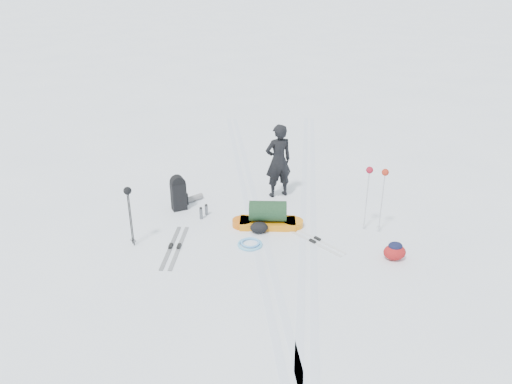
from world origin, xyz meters
TOP-DOWN VIEW (x-y plane):
  - ground at (0.00, 0.00)m, footprint 200.00×200.00m
  - snow_hill_backdrop at (62.69, 84.02)m, footprint 359.50×192.00m
  - ski_tracks at (0.61, 0.88)m, footprint 3.38×17.97m
  - skier at (0.59, 1.95)m, footprint 0.80×0.65m
  - pulk_sled at (0.23, 0.30)m, footprint 1.65×0.61m
  - expedition_rucksack at (-1.83, 1.31)m, footprint 0.76×0.84m
  - ski_poles_black at (-2.68, -0.40)m, footprint 0.16×0.17m
  - ski_poles_silver at (2.54, 0.01)m, footprint 0.45×0.29m
  - touring_skis_grey at (-1.79, -0.57)m, footprint 0.44×1.79m
  - touring_skis_white at (1.21, -0.42)m, footprint 1.20×1.37m
  - rope_coil at (-0.19, -0.52)m, footprint 0.66×0.66m
  - small_daypack at (2.70, -1.20)m, footprint 0.47×0.36m
  - thermos_pair at (-1.25, 0.82)m, footprint 0.20×0.28m
  - stuff_sack at (0.02, 0.01)m, footprint 0.46×0.38m

SIDE VIEW (x-z plane):
  - snow_hill_backdrop at x=62.69m, z-range -150.24..12.21m
  - ground at x=0.00m, z-range 0.00..0.00m
  - ski_tracks at x=0.61m, z-range 0.00..0.01m
  - touring_skis_white at x=1.21m, z-range -0.02..0.04m
  - touring_skis_grey at x=-1.79m, z-range -0.02..0.05m
  - rope_coil at x=-0.19m, z-range 0.00..0.06m
  - stuff_sack at x=0.02m, z-range 0.00..0.25m
  - thermos_pair at x=-1.25m, z-range -0.01..0.29m
  - small_daypack at x=2.70m, z-range -0.01..0.38m
  - pulk_sled at x=0.23m, z-range -0.07..0.55m
  - expedition_rucksack at x=-1.83m, z-range -0.03..0.84m
  - skier at x=0.59m, z-range 0.00..1.91m
  - ski_poles_black at x=-2.68m, z-range 0.43..1.77m
  - ski_poles_silver at x=2.54m, z-range 0.51..2.02m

